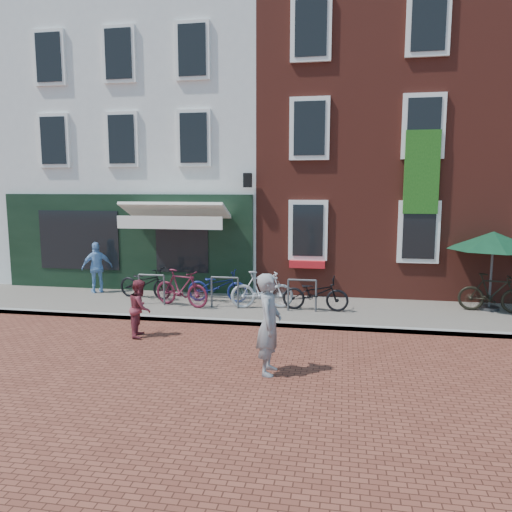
% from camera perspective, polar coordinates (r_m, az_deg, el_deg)
% --- Properties ---
extents(ground, '(80.00, 80.00, 0.00)m').
position_cam_1_polar(ground, '(11.47, 2.29, -8.26)').
color(ground, brown).
extents(sidewalk, '(24.00, 3.00, 0.10)m').
position_cam_1_polar(sidewalk, '(12.81, 7.69, -6.35)').
color(sidewalk, slate).
rests_on(sidewalk, ground).
extents(building_stucco, '(8.00, 8.00, 9.00)m').
position_cam_1_polar(building_stucco, '(19.09, -9.95, 11.76)').
color(building_stucco, silver).
rests_on(building_stucco, ground).
extents(building_brick_mid, '(6.00, 8.00, 10.00)m').
position_cam_1_polar(building_brick_mid, '(18.00, 12.07, 13.54)').
color(building_brick_mid, maroon).
rests_on(building_brick_mid, ground).
extents(parasol, '(2.24, 2.24, 2.11)m').
position_cam_1_polar(parasol, '(13.68, 25.85, 1.98)').
color(parasol, '#4C4C4F').
rests_on(parasol, sidewalk).
extents(woman, '(0.42, 0.64, 1.76)m').
position_cam_1_polar(woman, '(8.52, 1.53, -7.88)').
color(woman, gray).
rests_on(woman, ground).
extents(boy, '(0.60, 0.70, 1.24)m').
position_cam_1_polar(boy, '(10.95, -13.29, -5.89)').
color(boy, maroon).
rests_on(boy, ground).
extents(cafe_person, '(0.92, 0.83, 1.50)m').
position_cam_1_polar(cafe_person, '(15.28, -17.96, -1.26)').
color(cafe_person, '#7CACE2').
rests_on(cafe_person, sidewalk).
extents(bicycle_0, '(1.75, 0.90, 0.88)m').
position_cam_1_polar(bicycle_0, '(14.17, -12.72, -3.06)').
color(bicycle_0, black).
rests_on(bicycle_0, sidewalk).
extents(bicycle_1, '(1.69, 0.90, 0.98)m').
position_cam_1_polar(bicycle_1, '(13.04, -8.65, -3.69)').
color(bicycle_1, '#541525').
rests_on(bicycle_1, sidewalk).
extents(bicycle_2, '(1.68, 0.61, 0.88)m').
position_cam_1_polar(bicycle_2, '(13.45, -4.47, -3.47)').
color(bicycle_2, navy).
rests_on(bicycle_2, sidewalk).
extents(bicycle_3, '(1.68, 0.79, 0.98)m').
position_cam_1_polar(bicycle_3, '(12.69, 0.72, -3.92)').
color(bicycle_3, '#B0B0B2').
rests_on(bicycle_3, sidewalk).
extents(bicycle_4, '(1.70, 0.67, 0.88)m').
position_cam_1_polar(bicycle_4, '(12.57, 6.91, -4.32)').
color(bicycle_4, black).
rests_on(bicycle_4, sidewalk).
extents(bicycle_5, '(1.68, 0.75, 0.98)m').
position_cam_1_polar(bicycle_5, '(13.64, 25.79, -3.89)').
color(bicycle_5, black).
rests_on(bicycle_5, sidewalk).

